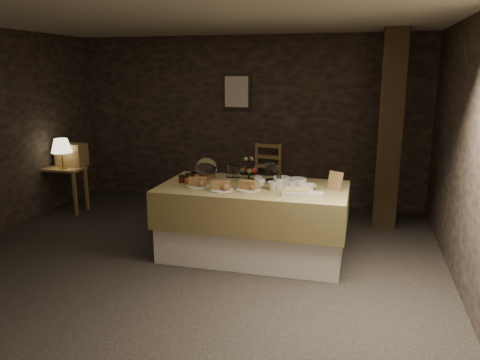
% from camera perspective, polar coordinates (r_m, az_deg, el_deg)
% --- Properties ---
extents(ground_plane, '(5.50, 5.00, 0.01)m').
position_cam_1_polar(ground_plane, '(5.39, -5.76, -9.45)').
color(ground_plane, black).
rests_on(ground_plane, ground).
extents(room_shell, '(5.52, 5.02, 2.60)m').
position_cam_1_polar(room_shell, '(5.00, -6.17, 7.31)').
color(room_shell, black).
rests_on(room_shell, ground).
extents(buffet_table, '(2.06, 1.10, 0.82)m').
position_cam_1_polar(buffet_table, '(5.29, 1.62, -4.40)').
color(buffet_table, silver).
rests_on(buffet_table, ground_plane).
extents(console_table, '(0.62, 0.35, 0.66)m').
position_cam_1_polar(console_table, '(7.43, -20.76, 0.41)').
color(console_table, brown).
rests_on(console_table, ground_plane).
extents(table_lamp, '(0.30, 0.30, 0.44)m').
position_cam_1_polar(table_lamp, '(7.28, -20.96, 3.88)').
color(table_lamp, gold).
rests_on(table_lamp, console_table).
extents(wine_rack, '(0.42, 0.26, 0.34)m').
position_cam_1_polar(wine_rack, '(7.49, -19.84, 2.93)').
color(wine_rack, brown).
rests_on(wine_rack, console_table).
extents(chair, '(0.52, 0.50, 0.76)m').
position_cam_1_polar(chair, '(7.25, 3.00, 0.12)').
color(chair, brown).
rests_on(chair, ground_plane).
extents(timber_column, '(0.30, 0.30, 2.60)m').
position_cam_1_polar(timber_column, '(6.47, 17.79, 5.76)').
color(timber_column, black).
rests_on(timber_column, ground_plane).
extents(framed_picture, '(0.45, 0.04, 0.55)m').
position_cam_1_polar(framed_picture, '(7.37, -0.39, 10.72)').
color(framed_picture, black).
rests_on(framed_picture, room_shell).
extents(plate_stack_a, '(0.19, 0.19, 0.10)m').
position_cam_1_polar(plate_stack_a, '(5.23, 5.08, -0.13)').
color(plate_stack_a, silver).
rests_on(plate_stack_a, buffet_table).
extents(plate_stack_b, '(0.20, 0.20, 0.08)m').
position_cam_1_polar(plate_stack_b, '(5.23, 7.02, -0.25)').
color(plate_stack_b, silver).
rests_on(plate_stack_b, buffet_table).
extents(cutlery_holder, '(0.10, 0.10, 0.12)m').
position_cam_1_polar(cutlery_holder, '(5.04, 4.75, -0.50)').
color(cutlery_holder, silver).
rests_on(cutlery_holder, buffet_table).
extents(cup_a, '(0.13, 0.13, 0.10)m').
position_cam_1_polar(cup_a, '(5.12, 2.39, -0.36)').
color(cup_a, silver).
rests_on(cup_a, buffet_table).
extents(cup_b, '(0.13, 0.13, 0.09)m').
position_cam_1_polar(cup_b, '(5.02, 3.96, -0.70)').
color(cup_b, silver).
rests_on(cup_b, buffet_table).
extents(mug_c, '(0.09, 0.09, 0.09)m').
position_cam_1_polar(mug_c, '(5.27, 2.24, -0.01)').
color(mug_c, silver).
rests_on(mug_c, buffet_table).
extents(mug_d, '(0.08, 0.08, 0.09)m').
position_cam_1_polar(mug_d, '(5.02, 6.29, -0.76)').
color(mug_d, silver).
rests_on(mug_d, buffet_table).
extents(bowl, '(0.23, 0.23, 0.05)m').
position_cam_1_polar(bowl, '(5.10, 8.21, -0.84)').
color(bowl, silver).
rests_on(bowl, buffet_table).
extents(cake_dome, '(0.26, 0.26, 0.26)m').
position_cam_1_polar(cake_dome, '(5.57, -4.13, 1.28)').
color(cake_dome, brown).
rests_on(cake_dome, buffet_table).
extents(fruit_stand, '(0.22, 0.22, 0.31)m').
position_cam_1_polar(fruit_stand, '(5.45, 1.10, 1.25)').
color(fruit_stand, black).
rests_on(fruit_stand, buffet_table).
extents(bread_platter_left, '(0.26, 0.26, 0.11)m').
position_cam_1_polar(bread_platter_left, '(5.17, -5.19, -0.40)').
color(bread_platter_left, silver).
rests_on(bread_platter_left, buffet_table).
extents(bread_platter_center, '(0.26, 0.26, 0.11)m').
position_cam_1_polar(bread_platter_center, '(4.99, -2.33, -0.84)').
color(bread_platter_center, silver).
rests_on(bread_platter_center, buffet_table).
extents(bread_platter_right, '(0.26, 0.26, 0.11)m').
position_cam_1_polar(bread_platter_right, '(5.01, 1.00, -0.80)').
color(bread_platter_right, silver).
rests_on(bread_platter_right, buffet_table).
extents(jam_jars, '(0.18, 0.32, 0.07)m').
position_cam_1_polar(jam_jars, '(5.45, -6.18, 0.26)').
color(jam_jars, '#530F18').
rests_on(jam_jars, buffet_table).
extents(tart_dish, '(0.30, 0.22, 0.07)m').
position_cam_1_polar(tart_dish, '(4.84, 7.02, -1.46)').
color(tart_dish, silver).
rests_on(tart_dish, buffet_table).
extents(square_dish, '(0.14, 0.14, 0.04)m').
position_cam_1_polar(square_dish, '(4.80, 9.27, -1.79)').
color(square_dish, silver).
rests_on(square_dish, buffet_table).
extents(menu_frame, '(0.18, 0.15, 0.22)m').
position_cam_1_polar(menu_frame, '(5.11, 11.51, -0.20)').
color(menu_frame, brown).
rests_on(menu_frame, buffet_table).
extents(storage_jar_a, '(0.10, 0.10, 0.16)m').
position_cam_1_polar(storage_jar_a, '(5.61, -1.22, 1.16)').
color(storage_jar_a, white).
rests_on(storage_jar_a, buffet_table).
extents(storage_jar_b, '(0.09, 0.09, 0.14)m').
position_cam_1_polar(storage_jar_b, '(5.60, -0.55, 1.04)').
color(storage_jar_b, white).
rests_on(storage_jar_b, buffet_table).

